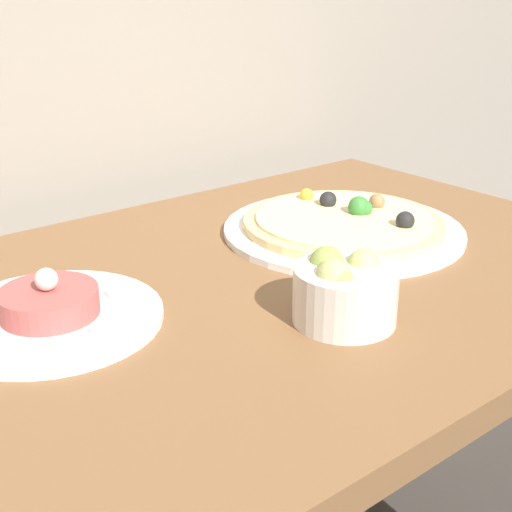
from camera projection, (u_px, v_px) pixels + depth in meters
The scene contains 4 objects.
dining_table at pixel (240, 373), 0.93m from camera, with size 1.12×0.70×0.79m.
pizza_plate at pixel (344, 225), 1.05m from camera, with size 0.35×0.35×0.05m.
tartare_plate at pixel (50, 312), 0.78m from camera, with size 0.25×0.25×0.06m.
small_bowl at pixel (344, 290), 0.78m from camera, with size 0.12×0.12×0.08m.
Camera 1 is at (-0.49, -0.29, 1.15)m, focal length 50.00 mm.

